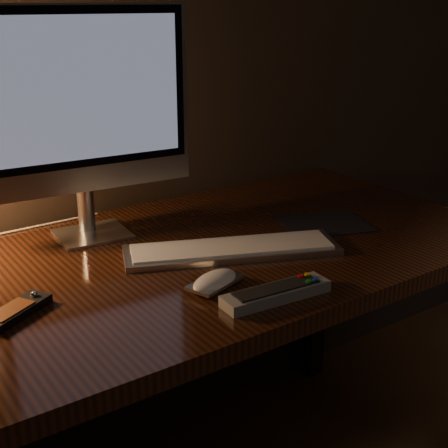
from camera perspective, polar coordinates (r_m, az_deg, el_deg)
desk at (r=1.49m, az=-5.98°, el=-6.70°), size 1.60×0.75×0.75m
monitor at (r=1.45m, az=-12.73°, el=10.54°), size 0.50×0.16×0.53m
keyboard at (r=1.39m, az=0.73°, el=-2.30°), size 0.49×0.31×0.02m
mousepad at (r=1.59m, az=9.17°, el=0.03°), size 0.26×0.23×0.00m
mouse at (r=1.23m, az=-0.85°, el=-5.42°), size 0.13×0.09×0.02m
media_remote at (r=1.19m, az=-18.39°, el=-7.46°), size 0.14×0.11×0.03m
tv_remote at (r=1.19m, az=4.79°, el=-6.30°), size 0.22×0.07×0.03m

